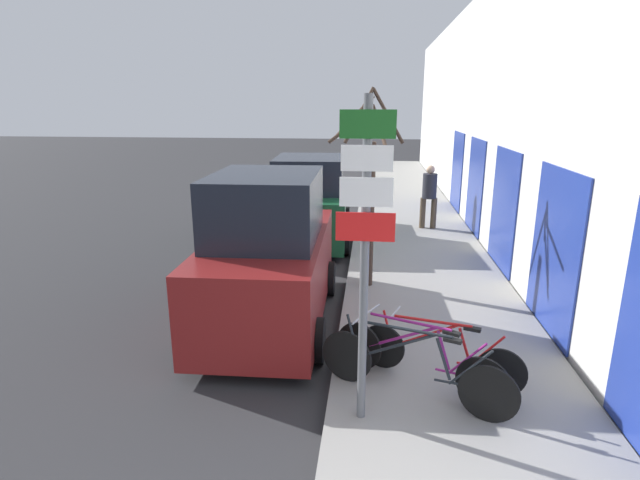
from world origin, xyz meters
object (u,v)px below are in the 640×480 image
object	(u,v)px
signpost	(365,245)
bicycle_1	(417,359)
parked_car_1	(310,203)
pedestrian_near	(429,192)
bicycle_2	(439,354)
parked_car_0	(269,258)
bicycle_0	(413,369)
street_tree	(369,193)

from	to	relation	value
signpost	bicycle_1	xyz separation A→B (m)	(0.66, 0.69, -1.64)
parked_car_1	pedestrian_near	world-z (taller)	parked_car_1
bicycle_2	parked_car_1	bearing A→B (deg)	39.87
bicycle_1	signpost	bearing A→B (deg)	164.32
bicycle_2	parked_car_0	world-z (taller)	parked_car_0
bicycle_0	bicycle_2	xyz separation A→B (m)	(0.36, 0.47, -0.04)
bicycle_0	bicycle_2	size ratio (longest dim) A/B	1.12
signpost	parked_car_1	distance (m)	8.15
pedestrian_near	street_tree	bearing A→B (deg)	-104.98
pedestrian_near	street_tree	world-z (taller)	street_tree
parked_car_0	street_tree	size ratio (longest dim) A/B	1.14
bicycle_1	street_tree	bearing A→B (deg)	38.61
bicycle_2	parked_car_1	size ratio (longest dim) A/B	0.46
bicycle_2	parked_car_0	bearing A→B (deg)	74.61
parked_car_1	pedestrian_near	xyz separation A→B (m)	(3.21, 1.13, 0.15)
bicycle_2	parked_car_0	xyz separation A→B (m)	(-2.55, 1.81, 0.62)
bicycle_2	parked_car_1	xyz separation A→B (m)	(-2.53, 7.03, 0.51)
bicycle_0	parked_car_0	distance (m)	3.21
bicycle_0	parked_car_1	distance (m)	7.82
pedestrian_near	bicycle_0	bearing A→B (deg)	-92.98
pedestrian_near	bicycle_2	bearing A→B (deg)	-90.87
parked_car_1	parked_car_0	bearing A→B (deg)	-92.90
bicycle_0	pedestrian_near	world-z (taller)	pedestrian_near
bicycle_1	bicycle_2	size ratio (longest dim) A/B	1.02
bicycle_1	parked_car_0	size ratio (longest dim) A/B	0.48
signpost	street_tree	xyz separation A→B (m)	(-0.00, 4.25, -0.21)
bicycle_1	street_tree	world-z (taller)	street_tree
bicycle_0	bicycle_2	distance (m)	0.59
bicycle_2	street_tree	world-z (taller)	street_tree
signpost	street_tree	bearing A→B (deg)	90.04
parked_car_0	parked_car_1	world-z (taller)	parked_car_0
pedestrian_near	signpost	bearing A→B (deg)	-96.36
parked_car_1	street_tree	distance (m)	4.10
parked_car_0	parked_car_1	xyz separation A→B (m)	(0.01, 5.22, -0.11)
parked_car_0	pedestrian_near	world-z (taller)	parked_car_0
bicycle_2	parked_car_1	distance (m)	7.49
bicycle_0	parked_car_1	bearing A→B (deg)	39.11
bicycle_1	bicycle_2	bearing A→B (deg)	-29.42
signpost	parked_car_1	world-z (taller)	signpost
bicycle_1	pedestrian_near	bearing A→B (deg)	21.38
bicycle_1	parked_car_1	xyz separation A→B (m)	(-2.24, 7.22, 0.49)
bicycle_0	parked_car_1	xyz separation A→B (m)	(-2.17, 7.50, 0.47)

